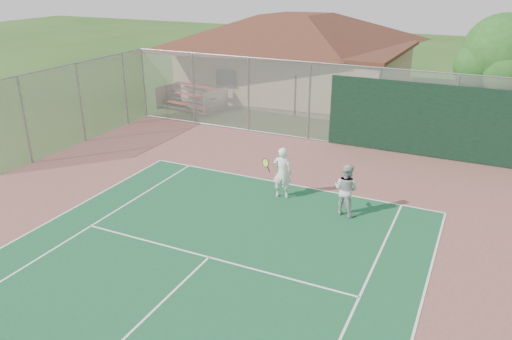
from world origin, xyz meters
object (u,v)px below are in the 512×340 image
(bleachers, at_px, (191,97))
(player_white_front, at_px, (282,173))
(clubhouse, at_px, (296,47))
(tree, at_px, (504,56))
(player_grey_back, at_px, (346,190))

(bleachers, height_order, player_white_front, player_white_front)
(clubhouse, distance_m, bleachers, 7.00)
(player_white_front, bearing_deg, clubhouse, -82.64)
(clubhouse, xyz_separation_m, tree, (11.07, -3.69, 0.79))
(clubhouse, height_order, player_grey_back, clubhouse)
(player_grey_back, bearing_deg, bleachers, -23.94)
(bleachers, height_order, player_grey_back, player_grey_back)
(bleachers, bearing_deg, player_grey_back, -26.86)
(player_white_front, height_order, player_grey_back, player_white_front)
(bleachers, distance_m, player_grey_back, 14.30)
(clubhouse, bearing_deg, player_grey_back, -61.00)
(bleachers, bearing_deg, clubhouse, 63.31)
(tree, bearing_deg, bleachers, -174.21)
(clubhouse, xyz_separation_m, player_white_front, (4.89, -13.75, -2.01))
(clubhouse, height_order, tree, clubhouse)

